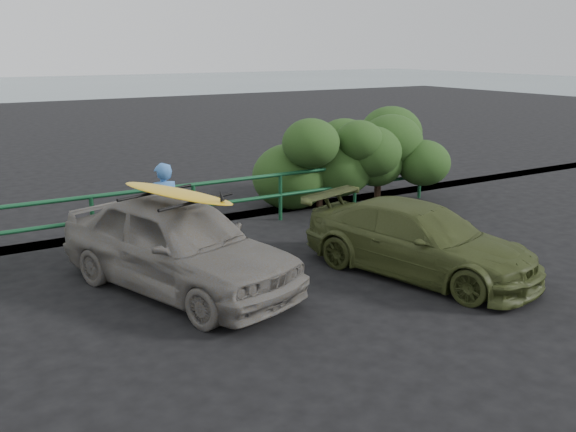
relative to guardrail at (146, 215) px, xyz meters
name	(u,v)px	position (x,y,z in m)	size (l,w,h in m)	color
ground	(280,339)	(0.00, -5.00, -0.52)	(80.00, 80.00, 0.00)	black
guardrail	(146,215)	(0.00, 0.00, 0.00)	(14.00, 0.08, 1.04)	#134526
shrub_right	(343,159)	(5.00, 0.50, 0.56)	(3.20, 2.40, 2.15)	#244318
sedan	(178,245)	(-0.43, -2.70, 0.20)	(1.70, 4.24, 1.44)	#68635D
olive_vehicle	(420,240)	(3.19, -4.11, 0.06)	(1.62, 3.99, 1.16)	#3A441E
man	(164,209)	(0.03, -0.92, 0.32)	(0.61, 0.40, 1.67)	#3E73BB
roof_rack	(176,197)	(-0.43, -2.70, 0.95)	(1.41, 0.98, 0.05)	black
surfboard	(176,193)	(-0.43, -2.70, 1.01)	(0.49, 2.38, 0.07)	gold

